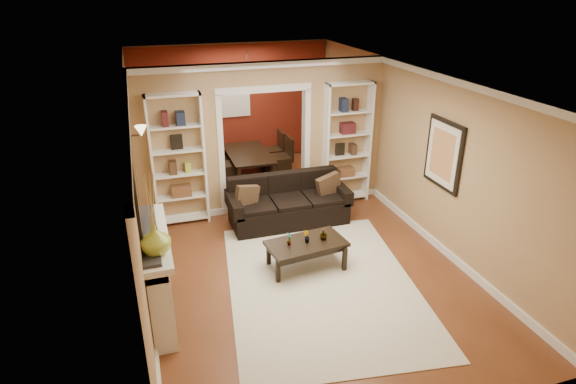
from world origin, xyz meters
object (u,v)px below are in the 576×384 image
object	(u,v)px
bookshelf_left	(178,161)
dining_table	(250,165)
coffee_table	(306,255)
bookshelf_right	(347,144)
sofa	(288,201)
fireplace	(159,275)

from	to	relation	value
bookshelf_left	dining_table	distance (m)	2.54
coffee_table	bookshelf_right	world-z (taller)	bookshelf_right
dining_table	sofa	bearing A→B (deg)	-176.58
sofa	bookshelf_left	xyz separation A→B (m)	(-1.77, 0.58, 0.74)
sofa	fireplace	world-z (taller)	fireplace
coffee_table	bookshelf_left	bearing A→B (deg)	120.12
sofa	bookshelf_right	distance (m)	1.63
bookshelf_right	fireplace	world-z (taller)	bookshelf_right
coffee_table	dining_table	size ratio (longest dim) A/B	0.72
fireplace	dining_table	world-z (taller)	fireplace
coffee_table	bookshelf_right	distance (m)	2.74
sofa	fireplace	xyz separation A→B (m)	(-2.31, -1.95, 0.17)
bookshelf_right	fireplace	size ratio (longest dim) A/B	1.35
bookshelf_right	dining_table	size ratio (longest dim) A/B	1.46
fireplace	sofa	bearing A→B (deg)	40.14
fireplace	dining_table	xyz separation A→B (m)	(2.17, 4.27, -0.30)
fireplace	coffee_table	bearing A→B (deg)	12.17
sofa	bookshelf_right	size ratio (longest dim) A/B	0.92
coffee_table	bookshelf_right	bearing A→B (deg)	46.58
sofa	fireplace	size ratio (longest dim) A/B	1.24
sofa	dining_table	xyz separation A→B (m)	(-0.14, 2.32, -0.13)
sofa	bookshelf_right	bearing A→B (deg)	23.59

